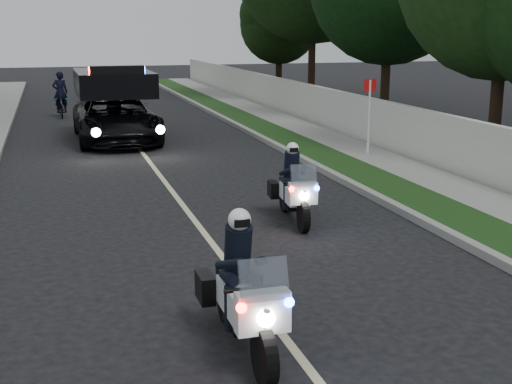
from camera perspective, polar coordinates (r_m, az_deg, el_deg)
ground at (r=8.95m, az=1.14°, el=-10.50°), size 120.00×120.00×0.00m
curb_right at (r=19.30m, az=3.66°, el=2.89°), size 0.20×60.00×0.15m
grass_verge at (r=19.55m, az=5.59°, el=3.00°), size 1.20×60.00×0.16m
sidewalk_right at (r=20.07m, az=9.03°, el=3.17°), size 1.40×60.00×0.16m
property_wall at (r=20.42m, az=11.65°, el=5.15°), size 0.22×60.00×1.50m
lane_marking at (r=18.32m, az=-8.47°, el=1.96°), size 0.12×50.00×0.01m
police_moto_left at (r=8.17m, az=-1.07°, el=-12.97°), size 0.70×1.97×1.67m
police_moto_right at (r=13.25m, az=3.13°, el=-2.42°), size 0.81×1.85×1.53m
police_suv at (r=22.98m, az=-11.52°, el=4.18°), size 2.59×5.53×2.68m
bicycle at (r=29.65m, az=-15.89°, el=6.01°), size 0.59×1.58×0.82m
cyclist at (r=29.65m, az=-15.89°, el=6.01°), size 0.64×0.46×1.68m
sign_post at (r=19.69m, az=9.27°, el=2.73°), size 0.40×0.40×2.33m
tree_right_b at (r=20.98m, az=19.09°, el=2.82°), size 7.56×7.56×10.02m
tree_right_c at (r=27.81m, az=10.59°, el=5.83°), size 7.85×7.85×10.15m
tree_right_d at (r=34.80m, az=4.61°, el=7.54°), size 8.89×8.89×13.12m
tree_right_e at (r=39.72m, az=1.90°, el=8.32°), size 5.83×5.83×7.38m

